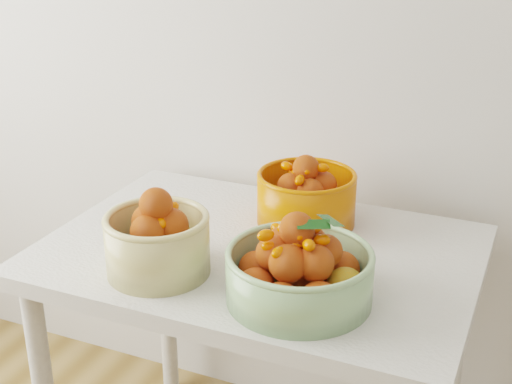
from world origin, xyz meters
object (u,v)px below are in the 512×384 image
Objects in this scene: table at (259,284)px; bowl_cream at (158,241)px; bowl_green at (299,271)px; bowl_orange at (306,197)px.

table is 3.44× the size of bowl_cream.
table is at bearing 132.20° from bowl_green.
bowl_cream reaches higher than bowl_green.
bowl_orange is at bearing 73.90° from table.
bowl_green is 0.38m from bowl_orange.
bowl_cream is 0.42m from bowl_orange.
bowl_orange is (0.05, 0.18, 0.17)m from table.
table is 3.35× the size of bowl_orange.
bowl_cream reaches higher than bowl_orange.
bowl_green is 1.15× the size of bowl_orange.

